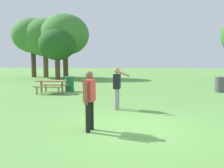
{
  "coord_description": "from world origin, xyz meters",
  "views": [
    {
      "loc": [
        0.24,
        -6.43,
        1.88
      ],
      "look_at": [
        -0.99,
        2.43,
        1.0
      ],
      "focal_mm": 36.44,
      "sensor_mm": 36.0,
      "label": 1
    }
  ],
  "objects_px": {
    "person_thrower": "(89,97)",
    "picnic_table_near": "(52,84)",
    "tree_broad_center": "(45,38)",
    "frisbee": "(88,118)",
    "person_catcher": "(117,85)",
    "tree_far_right": "(57,45)",
    "tree_tall_left": "(33,36)",
    "trash_can_beside_table": "(69,84)",
    "tree_slender_mid": "(65,35)",
    "trash_can_further_along": "(219,84)"
  },
  "relations": [
    {
      "from": "tree_tall_left",
      "to": "tree_slender_mid",
      "type": "bearing_deg",
      "value": -13.4
    },
    {
      "from": "picnic_table_near",
      "to": "tree_tall_left",
      "type": "height_order",
      "value": "tree_tall_left"
    },
    {
      "from": "person_thrower",
      "to": "trash_can_beside_table",
      "type": "xyz_separation_m",
      "value": [
        -3.19,
        7.85,
        -0.46
      ]
    },
    {
      "from": "picnic_table_near",
      "to": "tree_broad_center",
      "type": "bearing_deg",
      "value": 115.34
    },
    {
      "from": "person_thrower",
      "to": "person_catcher",
      "type": "bearing_deg",
      "value": 81.88
    },
    {
      "from": "tree_far_right",
      "to": "frisbee",
      "type": "bearing_deg",
      "value": -65.5
    },
    {
      "from": "person_thrower",
      "to": "tree_tall_left",
      "type": "height_order",
      "value": "tree_tall_left"
    },
    {
      "from": "tree_far_right",
      "to": "tree_broad_center",
      "type": "bearing_deg",
      "value": 131.84
    },
    {
      "from": "person_thrower",
      "to": "tree_tall_left",
      "type": "xyz_separation_m",
      "value": [
        -11.79,
        20.16,
        4.02
      ]
    },
    {
      "from": "person_catcher",
      "to": "trash_can_beside_table",
      "type": "distance_m",
      "value": 6.13
    },
    {
      "from": "person_thrower",
      "to": "picnic_table_near",
      "type": "relative_size",
      "value": 0.95
    },
    {
      "from": "tree_broad_center",
      "to": "trash_can_further_along",
      "type": "bearing_deg",
      "value": -34.52
    },
    {
      "from": "frisbee",
      "to": "person_thrower",
      "type": "bearing_deg",
      "value": -74.2
    },
    {
      "from": "person_thrower",
      "to": "picnic_table_near",
      "type": "xyz_separation_m",
      "value": [
        -3.98,
        6.93,
        -0.38
      ]
    },
    {
      "from": "person_thrower",
      "to": "person_catcher",
      "type": "xyz_separation_m",
      "value": [
        0.42,
        2.92,
        0.02
      ]
    },
    {
      "from": "person_catcher",
      "to": "tree_broad_center",
      "type": "bearing_deg",
      "value": 121.77
    },
    {
      "from": "tree_slender_mid",
      "to": "picnic_table_near",
      "type": "bearing_deg",
      "value": -74.36
    },
    {
      "from": "frisbee",
      "to": "trash_can_further_along",
      "type": "xyz_separation_m",
      "value": [
        6.47,
        7.52,
        0.47
      ]
    },
    {
      "from": "tree_broad_center",
      "to": "trash_can_beside_table",
      "type": "bearing_deg",
      "value": -60.15
    },
    {
      "from": "tree_tall_left",
      "to": "tree_broad_center",
      "type": "relative_size",
      "value": 1.02
    },
    {
      "from": "person_thrower",
      "to": "person_catcher",
      "type": "relative_size",
      "value": 1.0
    },
    {
      "from": "frisbee",
      "to": "trash_can_beside_table",
      "type": "height_order",
      "value": "trash_can_beside_table"
    },
    {
      "from": "tree_broad_center",
      "to": "frisbee",
      "type": "bearing_deg",
      "value": -62.34
    },
    {
      "from": "person_thrower",
      "to": "tree_far_right",
      "type": "bearing_deg",
      "value": 113.86
    },
    {
      "from": "tree_slender_mid",
      "to": "person_catcher",
      "type": "bearing_deg",
      "value": -64.28
    },
    {
      "from": "tree_far_right",
      "to": "tree_slender_mid",
      "type": "relative_size",
      "value": 0.74
    },
    {
      "from": "trash_can_beside_table",
      "to": "tree_slender_mid",
      "type": "relative_size",
      "value": 0.13
    },
    {
      "from": "trash_can_beside_table",
      "to": "person_thrower",
      "type": "bearing_deg",
      "value": -67.87
    },
    {
      "from": "picnic_table_near",
      "to": "tree_tall_left",
      "type": "distance_m",
      "value": 15.99
    },
    {
      "from": "frisbee",
      "to": "tree_broad_center",
      "type": "relative_size",
      "value": 0.04
    },
    {
      "from": "trash_can_further_along",
      "to": "tree_broad_center",
      "type": "height_order",
      "value": "tree_broad_center"
    },
    {
      "from": "trash_can_beside_table",
      "to": "tree_slender_mid",
      "type": "bearing_deg",
      "value": 110.43
    },
    {
      "from": "trash_can_beside_table",
      "to": "tree_tall_left",
      "type": "xyz_separation_m",
      "value": [
        -8.6,
        12.32,
        4.48
      ]
    },
    {
      "from": "person_thrower",
      "to": "person_catcher",
      "type": "distance_m",
      "value": 2.95
    },
    {
      "from": "trash_can_further_along",
      "to": "tree_far_right",
      "type": "height_order",
      "value": "tree_far_right"
    },
    {
      "from": "person_catcher",
      "to": "picnic_table_near",
      "type": "relative_size",
      "value": 0.95
    },
    {
      "from": "picnic_table_near",
      "to": "person_catcher",
      "type": "bearing_deg",
      "value": -42.39
    },
    {
      "from": "picnic_table_near",
      "to": "trash_can_beside_table",
      "type": "bearing_deg",
      "value": 49.66
    },
    {
      "from": "person_catcher",
      "to": "tree_far_right",
      "type": "height_order",
      "value": "tree_far_right"
    },
    {
      "from": "person_catcher",
      "to": "tree_slender_mid",
      "type": "distance_m",
      "value": 18.4
    },
    {
      "from": "person_thrower",
      "to": "tree_far_right",
      "type": "distance_m",
      "value": 18.91
    },
    {
      "from": "picnic_table_near",
      "to": "trash_can_further_along",
      "type": "xyz_separation_m",
      "value": [
        10.07,
        1.91,
        -0.08
      ]
    },
    {
      "from": "person_thrower",
      "to": "person_catcher",
      "type": "height_order",
      "value": "same"
    },
    {
      "from": "frisbee",
      "to": "tree_broad_center",
      "type": "xyz_separation_m",
      "value": [
        -9.81,
        18.71,
        4.68
      ]
    },
    {
      "from": "trash_can_further_along",
      "to": "person_thrower",
      "type": "bearing_deg",
      "value": -124.61
    },
    {
      "from": "picnic_table_near",
      "to": "trash_can_further_along",
      "type": "height_order",
      "value": "trash_can_further_along"
    },
    {
      "from": "picnic_table_near",
      "to": "tree_tall_left",
      "type": "bearing_deg",
      "value": 120.55
    },
    {
      "from": "frisbee",
      "to": "tree_far_right",
      "type": "distance_m",
      "value": 17.73
    },
    {
      "from": "trash_can_beside_table",
      "to": "tree_far_right",
      "type": "distance_m",
      "value": 10.72
    },
    {
      "from": "frisbee",
      "to": "tree_tall_left",
      "type": "relative_size",
      "value": 0.04
    }
  ]
}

